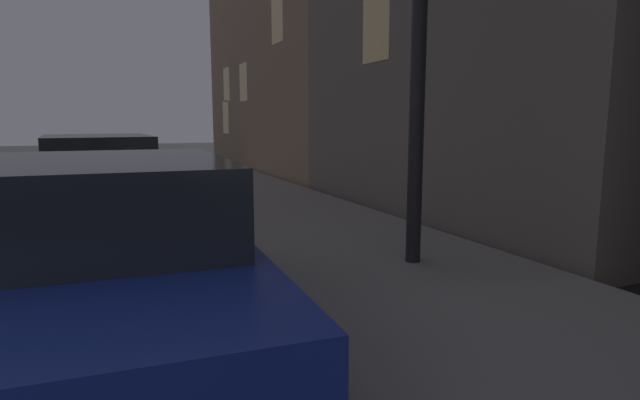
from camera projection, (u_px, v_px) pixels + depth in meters
car_blue at (104, 263)px, 3.58m from camera, size 2.26×4.25×1.43m
car_yellow_cab at (99, 178)px, 8.72m from camera, size 2.26×4.36×1.43m
building_far at (371, 40)px, 17.85m from camera, size 8.88×10.85×8.81m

